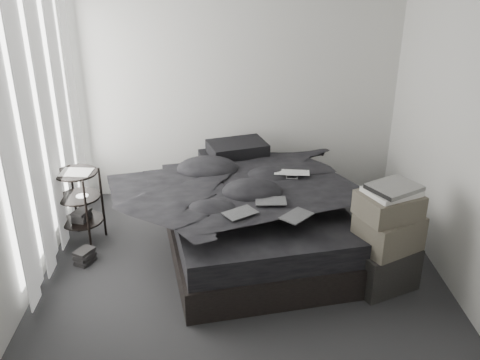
{
  "coord_description": "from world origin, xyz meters",
  "views": [
    {
      "loc": [
        -0.17,
        -3.69,
        2.8
      ],
      "look_at": [
        0.0,
        0.8,
        0.75
      ],
      "focal_mm": 40.0,
      "sensor_mm": 36.0,
      "label": 1
    }
  ],
  "objects_px": {
    "laptop": "(292,168)",
    "side_stand": "(81,208)",
    "box_lower": "(382,266)",
    "bed": "(253,233)"
  },
  "relations": [
    {
      "from": "laptop",
      "to": "side_stand",
      "type": "relative_size",
      "value": 0.45
    },
    {
      "from": "box_lower",
      "to": "laptop",
      "type": "bearing_deg",
      "value": 130.49
    },
    {
      "from": "laptop",
      "to": "box_lower",
      "type": "xyz_separation_m",
      "value": [
        0.7,
        -0.82,
        -0.58
      ]
    },
    {
      "from": "bed",
      "to": "box_lower",
      "type": "distance_m",
      "value": 1.29
    },
    {
      "from": "laptop",
      "to": "side_stand",
      "type": "xyz_separation_m",
      "value": [
        -2.07,
        0.03,
        -0.4
      ]
    },
    {
      "from": "bed",
      "to": "box_lower",
      "type": "relative_size",
      "value": 4.04
    },
    {
      "from": "laptop",
      "to": "box_lower",
      "type": "height_order",
      "value": "laptop"
    },
    {
      "from": "bed",
      "to": "box_lower",
      "type": "height_order",
      "value": "box_lower"
    },
    {
      "from": "laptop",
      "to": "box_lower",
      "type": "bearing_deg",
      "value": -42.01
    },
    {
      "from": "bed",
      "to": "side_stand",
      "type": "height_order",
      "value": "side_stand"
    }
  ]
}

